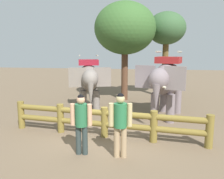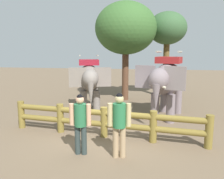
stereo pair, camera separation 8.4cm
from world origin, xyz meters
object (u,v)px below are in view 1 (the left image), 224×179
object	(u,v)px
elephant_near_left	(89,80)
tourist_man_in_blue	(81,120)
tree_far_left	(166,30)
log_fence	(104,120)
tree_back_center	(125,29)
elephant_center	(167,81)
tourist_woman_in_black	(120,121)

from	to	relation	value
elephant_near_left	tourist_man_in_blue	size ratio (longest dim) A/B	1.88
elephant_near_left	tourist_man_in_blue	world-z (taller)	elephant_near_left
tourist_man_in_blue	tree_far_left	xyz separation A→B (m)	(2.81, 8.81, 3.19)
log_fence	tree_back_center	world-z (taller)	tree_back_center
tourist_man_in_blue	tree_back_center	size ratio (longest dim) A/B	0.31
elephant_center	tourist_woman_in_black	size ratio (longest dim) A/B	1.92
tree_far_left	tree_back_center	size ratio (longest dim) A/B	0.92
log_fence	elephant_center	bearing A→B (deg)	50.31
log_fence	elephant_near_left	xyz separation A→B (m)	(-1.42, 3.27, 0.95)
log_fence	tree_far_left	world-z (taller)	tree_far_left
elephant_near_left	tree_back_center	world-z (taller)	tree_back_center
elephant_center	tourist_man_in_blue	bearing A→B (deg)	-122.34
log_fence	tourist_man_in_blue	size ratio (longest dim) A/B	3.93
elephant_center	tourist_man_in_blue	xyz separation A→B (m)	(-2.61, -4.11, -0.64)
tourist_man_in_blue	tree_back_center	bearing A→B (deg)	87.11
tree_far_left	tree_back_center	distance (m)	2.68
elephant_center	tree_far_left	world-z (taller)	tree_far_left
elephant_near_left	tree_far_left	size ratio (longest dim) A/B	0.62
tourist_man_in_blue	tree_far_left	size ratio (longest dim) A/B	0.33
tourist_man_in_blue	tree_back_center	xyz separation A→B (m)	(0.39, 7.65, 3.19)
tree_far_left	tourist_woman_in_black	bearing A→B (deg)	-100.86
elephant_center	tree_far_left	xyz separation A→B (m)	(0.20, 4.70, 2.55)
tree_far_left	log_fence	bearing A→B (deg)	-108.21
elephant_center	tree_back_center	bearing A→B (deg)	122.12
tree_far_left	tree_back_center	world-z (taller)	tree_back_center
tourist_woman_in_black	tree_far_left	xyz separation A→B (m)	(1.69, 8.82, 3.15)
tree_far_left	tourist_man_in_blue	bearing A→B (deg)	-107.67
tourist_woman_in_black	tourist_man_in_blue	size ratio (longest dim) A/B	1.04
tourist_man_in_blue	tree_back_center	world-z (taller)	tree_back_center
tourist_woman_in_black	tree_back_center	world-z (taller)	tree_back_center
tourist_woman_in_black	tree_back_center	bearing A→B (deg)	95.44
elephant_center	tourist_woman_in_black	xyz separation A→B (m)	(-1.49, -4.12, -0.60)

